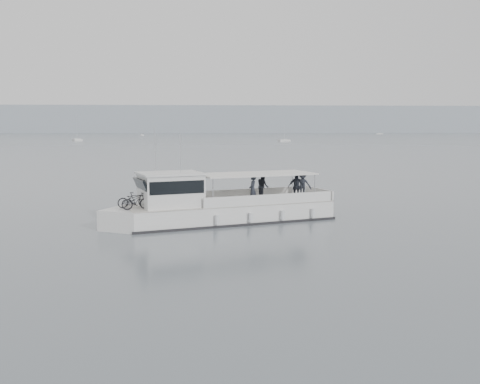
{
  "coord_description": "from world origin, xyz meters",
  "views": [
    {
      "loc": [
        -5.59,
        -31.18,
        4.99
      ],
      "look_at": [
        -3.83,
        -2.95,
        1.6
      ],
      "focal_mm": 40.0,
      "sensor_mm": 36.0,
      "label": 1
    }
  ],
  "objects": [
    {
      "name": "ground",
      "position": [
        0.0,
        0.0,
        0.0
      ],
      "size": [
        1400.0,
        1400.0,
        0.0
      ],
      "primitive_type": "plane",
      "color": "#535C62",
      "rests_on": "ground"
    },
    {
      "name": "moored_fleet",
      "position": [
        -48.24,
        204.9,
        0.36
      ],
      "size": [
        419.9,
        348.64,
        10.7
      ],
      "color": "white",
      "rests_on": "ground"
    },
    {
      "name": "headland",
      "position": [
        0.0,
        560.0,
        14.0
      ],
      "size": [
        1400.0,
        90.0,
        28.0
      ],
      "primitive_type": "cube",
      "color": "#939EA8",
      "rests_on": "ground"
    },
    {
      "name": "tour_boat",
      "position": [
        -5.37,
        -3.31,
        0.87
      ],
      "size": [
        12.39,
        6.57,
        5.27
      ],
      "rotation": [
        0.0,
        0.0,
        0.34
      ],
      "color": "white",
      "rests_on": "ground"
    }
  ]
}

